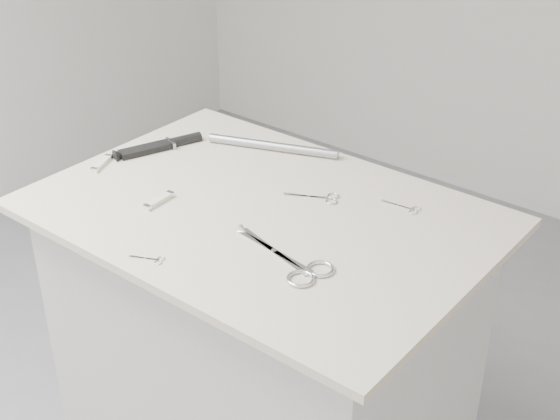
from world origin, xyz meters
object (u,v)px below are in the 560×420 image
Objects in this scene: embroidery_scissors_a at (322,198)px; pocket_knife_b at (159,201)px; sheathed_knife at (164,145)px; pocket_knife_a at (102,163)px; tiny_scissors at (151,259)px; plinth at (264,372)px; large_shears at (297,265)px; metal_rail at (273,146)px; embroidery_scissors_b at (406,208)px.

pocket_knife_b reaches higher than embroidery_scissors_a.
pocket_knife_a is at bearing -175.38° from sheathed_knife.
embroidery_scissors_a is at bearing -65.02° from sheathed_knife.
tiny_scissors is 0.46m from pocket_knife_a.
pocket_knife_a is 0.25m from pocket_knife_b.
plinth is 0.53m from large_shears.
embroidery_scissors_a is 1.72× the size of tiny_scissors.
pocket_knife_b is 0.37m from metal_rail.
plinth is at bearing -82.02° from sheathed_knife.
pocket_knife_b reaches higher than plinth.
embroidery_scissors_b is at bearing 39.71° from plinth.
pocket_knife_b is at bearing -165.11° from embroidery_scissors_a.
pocket_knife_b is at bearing -115.63° from sheathed_knife.
embroidery_scissors_b is 0.55m from pocket_knife_b.
sheathed_knife is (-0.36, 0.38, 0.01)m from tiny_scissors.
embroidery_scissors_b is at bearing -2.31° from embroidery_scissors_a.
tiny_scissors is at bearing -135.15° from large_shears.
pocket_knife_b reaches higher than tiny_scissors.
embroidery_scissors_b is 1.05× the size of pocket_knife_a.
plinth is at bearing -62.58° from pocket_knife_b.
metal_rail reaches higher than pocket_knife_a.
metal_rail reaches higher than large_shears.
metal_rail reaches higher than pocket_knife_b.
plinth is 10.31× the size of pocket_knife_b.
plinth is at bearing 56.77° from tiny_scissors.
pocket_knife_a is 0.25× the size of metal_rail.
embroidery_scissors_b is 0.27× the size of metal_rail.
pocket_knife_b is (0.20, -0.21, -0.00)m from sheathed_knife.
embroidery_scissors_a is at bearing 49.46° from tiny_scissors.
embroidery_scissors_a is at bearing -27.27° from metal_rail.
plinth is 2.63× the size of metal_rail.
embroidery_scissors_b is at bearing -6.51° from metal_rail.
embroidery_scissors_b is at bearing -59.26° from sheathed_knife.
metal_rail is at bearing -62.50° from pocket_knife_a.
metal_rail reaches higher than embroidery_scissors_b.
embroidery_scissors_a is 1.34× the size of embroidery_scissors_b.
metal_rail is (-0.42, 0.05, 0.01)m from embroidery_scissors_b.
sheathed_knife is (-0.65, -0.12, 0.01)m from embroidery_scissors_b.
sheathed_knife is at bearing -175.89° from embroidery_scissors_b.
sheathed_knife is (-0.47, -0.04, 0.01)m from embroidery_scissors_a.
pocket_knife_b is at bearing -122.72° from pocket_knife_a.
embroidery_scissors_a is 0.19m from embroidery_scissors_b.
embroidery_scissors_a is 0.56m from pocket_knife_a.
embroidery_scissors_a and embroidery_scissors_b have the same top height.
metal_rail is (0.03, 0.37, 0.01)m from pocket_knife_b.
tiny_scissors is (-0.04, -0.29, 0.47)m from plinth.
metal_rail is at bearing 78.62° from tiny_scissors.
plinth is 0.57m from embroidery_scissors_b.
sheathed_knife is at bearing 40.41° from pocket_knife_b.
pocket_knife_a is (-0.45, -0.08, 0.48)m from plinth.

